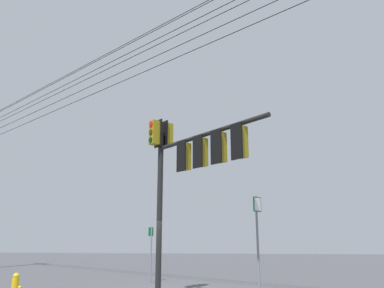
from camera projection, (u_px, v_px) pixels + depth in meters
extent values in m
cylinder|color=black|center=(160.00, 212.00, 13.06)|extent=(0.20, 0.20, 5.62)
cylinder|color=black|center=(206.00, 134.00, 11.71)|extent=(3.71, 3.67, 0.14)
cube|color=olive|center=(168.00, 135.00, 13.94)|extent=(0.42, 0.42, 0.90)
cube|color=black|center=(164.00, 135.00, 13.83)|extent=(0.34, 0.34, 1.04)
cylinder|color=red|center=(171.00, 129.00, 14.11)|extent=(0.16, 0.16, 0.20)
cylinder|color=#3C2703|center=(171.00, 136.00, 14.04)|extent=(0.16, 0.16, 0.20)
cylinder|color=black|center=(171.00, 144.00, 13.97)|extent=(0.16, 0.16, 0.20)
cube|color=olive|center=(154.00, 133.00, 13.57)|extent=(0.42, 0.42, 0.90)
cube|color=black|center=(158.00, 134.00, 13.67)|extent=(0.34, 0.34, 1.04)
cylinder|color=red|center=(151.00, 124.00, 13.54)|extent=(0.16, 0.16, 0.20)
cylinder|color=#3C2703|center=(151.00, 132.00, 13.47)|extent=(0.16, 0.16, 0.20)
cylinder|color=black|center=(150.00, 140.00, 13.40)|extent=(0.16, 0.16, 0.20)
cube|color=olive|center=(185.00, 157.00, 12.39)|extent=(0.42, 0.42, 0.90)
cube|color=black|center=(181.00, 156.00, 12.28)|extent=(0.33, 0.35, 1.04)
cylinder|color=red|center=(189.00, 149.00, 12.57)|extent=(0.16, 0.17, 0.20)
cylinder|color=#3C2703|center=(189.00, 157.00, 12.50)|extent=(0.16, 0.17, 0.20)
cylinder|color=black|center=(189.00, 166.00, 12.42)|extent=(0.16, 0.17, 0.20)
cube|color=olive|center=(202.00, 152.00, 11.75)|extent=(0.42, 0.42, 0.90)
cube|color=black|center=(198.00, 152.00, 11.64)|extent=(0.34, 0.34, 1.04)
cylinder|color=red|center=(205.00, 144.00, 11.92)|extent=(0.16, 0.16, 0.20)
cylinder|color=#3C2703|center=(205.00, 153.00, 11.85)|extent=(0.16, 0.16, 0.20)
cylinder|color=black|center=(206.00, 162.00, 11.77)|extent=(0.16, 0.16, 0.20)
cube|color=olive|center=(220.00, 147.00, 11.10)|extent=(0.42, 0.42, 0.90)
cube|color=black|center=(216.00, 147.00, 10.99)|extent=(0.33, 0.35, 1.04)
cylinder|color=red|center=(224.00, 139.00, 11.28)|extent=(0.16, 0.17, 0.20)
cylinder|color=#3C2703|center=(224.00, 148.00, 11.20)|extent=(0.16, 0.17, 0.20)
cylinder|color=black|center=(224.00, 158.00, 11.13)|extent=(0.16, 0.17, 0.20)
cube|color=olive|center=(241.00, 142.00, 10.45)|extent=(0.42, 0.42, 0.90)
cube|color=black|center=(237.00, 141.00, 10.35)|extent=(0.35, 0.33, 1.04)
cylinder|color=red|center=(245.00, 133.00, 10.63)|extent=(0.17, 0.16, 0.20)
cylinder|color=#3C2703|center=(245.00, 143.00, 10.55)|extent=(0.17, 0.16, 0.20)
cylinder|color=black|center=(245.00, 153.00, 10.48)|extent=(0.17, 0.16, 0.20)
cylinder|color=slate|center=(258.00, 250.00, 10.92)|extent=(0.07, 0.07, 3.20)
cube|color=#0C7238|center=(257.00, 204.00, 11.21)|extent=(0.30, 0.26, 0.44)
cube|color=white|center=(258.00, 204.00, 11.20)|extent=(0.24, 0.21, 0.38)
sphere|color=yellow|center=(16.00, 276.00, 12.11)|extent=(0.20, 0.20, 0.20)
cylinder|color=yellow|center=(19.00, 287.00, 12.04)|extent=(0.11, 0.12, 0.09)
cylinder|color=slate|center=(151.00, 254.00, 16.47)|extent=(0.07, 0.07, 2.41)
cube|color=#0C7238|center=(151.00, 232.00, 16.72)|extent=(0.24, 0.19, 0.39)
cube|color=white|center=(151.00, 232.00, 16.73)|extent=(0.18, 0.14, 0.33)
cylinder|color=black|center=(194.00, 50.00, 13.46)|extent=(19.68, 28.63, 0.81)
cylinder|color=black|center=(194.00, 39.00, 13.58)|extent=(19.68, 28.63, 0.81)
cylinder|color=black|center=(193.00, 27.00, 13.69)|extent=(19.68, 28.63, 0.81)
cylinder|color=black|center=(193.00, 21.00, 13.76)|extent=(19.68, 28.63, 0.81)
cylinder|color=black|center=(193.00, 10.00, 13.86)|extent=(19.68, 28.63, 0.81)
cylinder|color=black|center=(193.00, 8.00, 13.88)|extent=(19.68, 28.63, 0.81)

